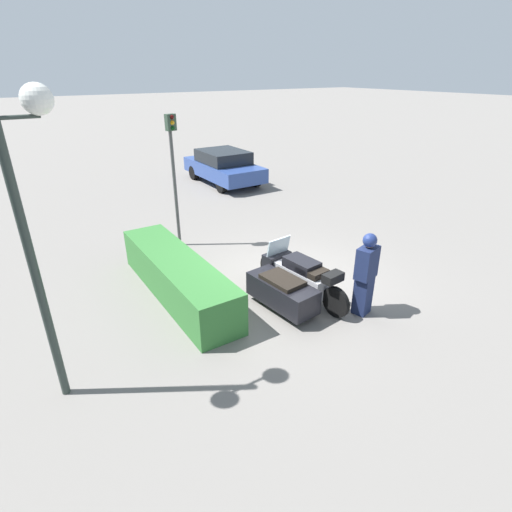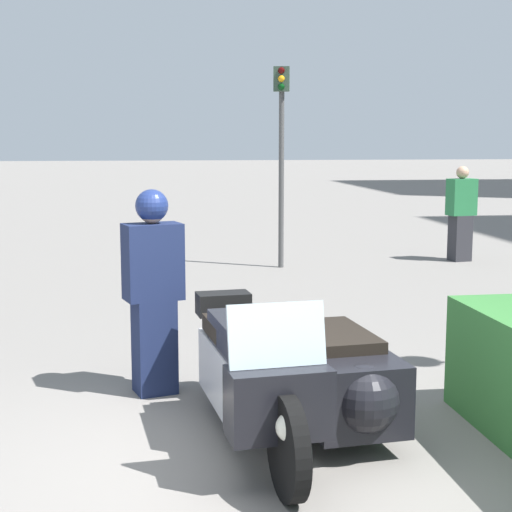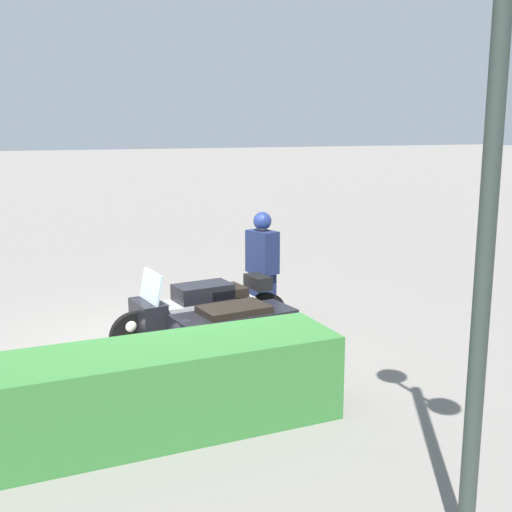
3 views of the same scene
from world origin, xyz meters
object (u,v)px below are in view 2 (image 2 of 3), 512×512
(police_motorcycle, at_px, (296,374))
(traffic_light_far, at_px, (281,137))
(officer_rider, at_px, (153,287))
(pedestrian_bystander, at_px, (461,214))

(police_motorcycle, bearing_deg, traffic_light_far, 164.78)
(officer_rider, height_order, traffic_light_far, traffic_light_far)
(traffic_light_far, bearing_deg, police_motorcycle, 4.22)
(traffic_light_far, bearing_deg, pedestrian_bystander, 108.43)
(officer_rider, bearing_deg, police_motorcycle, -155.54)
(officer_rider, relative_size, pedestrian_bystander, 1.03)
(police_motorcycle, bearing_deg, pedestrian_bystander, 144.02)
(police_motorcycle, distance_m, officer_rider, 1.61)
(police_motorcycle, relative_size, pedestrian_bystander, 1.55)
(officer_rider, bearing_deg, traffic_light_far, -35.14)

